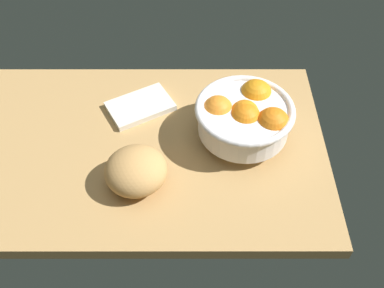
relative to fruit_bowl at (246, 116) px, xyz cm
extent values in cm
cube|color=tan|center=(22.40, 2.56, -8.11)|extent=(82.03, 53.58, 3.00)
cylinder|color=white|center=(0.33, 0.23, -5.28)|extent=(9.25, 9.25, 2.66)
cylinder|color=white|center=(0.33, 0.23, -0.79)|extent=(20.31, 20.31, 6.31)
torus|color=white|center=(0.33, 0.23, 2.37)|extent=(21.91, 21.91, 1.60)
sphere|color=orange|center=(0.29, 1.55, 0.76)|extent=(7.06, 7.06, 7.06)
sphere|color=orange|center=(6.15, -0.94, 0.74)|extent=(6.96, 6.96, 6.96)
sphere|color=orange|center=(-2.68, -5.79, 0.85)|extent=(7.57, 7.57, 7.57)
sphere|color=orange|center=(-5.46, 3.27, 0.84)|extent=(7.49, 7.49, 7.49)
sphere|color=orange|center=(0.33, 0.23, 0.69)|extent=(6.66, 6.66, 6.66)
ellipsoid|color=tan|center=(23.35, 13.31, -2.46)|extent=(16.32, 16.10, 8.29)
cube|color=silver|center=(24.50, -9.25, -5.85)|extent=(18.00, 15.93, 1.52)
camera|label=1|loc=(11.87, 69.34, 69.88)|focal=41.64mm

